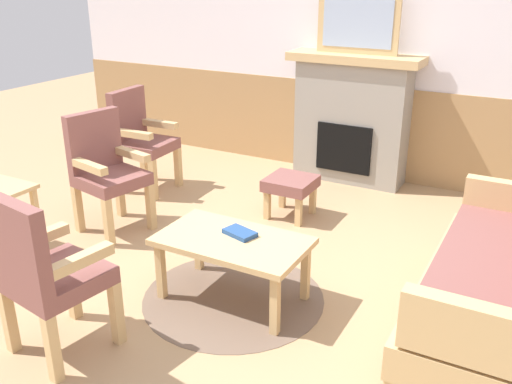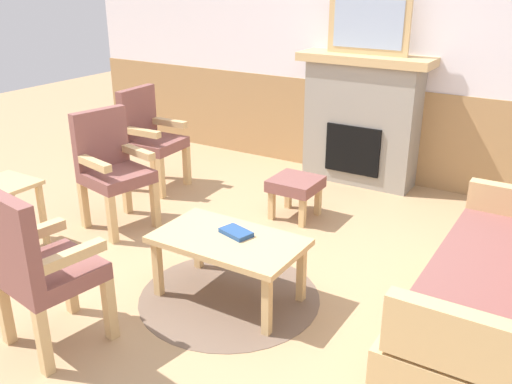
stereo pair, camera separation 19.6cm
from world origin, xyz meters
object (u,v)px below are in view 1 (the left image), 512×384
at_px(armchair_near_fireplace, 105,167).
at_px(footstool, 291,186).
at_px(armchair_front_left, 44,269).
at_px(framed_picture, 358,23).
at_px(book_on_table, 240,233).
at_px(armchair_by_window_left, 140,136).
at_px(coffee_table, 233,246).
at_px(fireplace, 352,118).
at_px(couch, 499,276).

bearing_deg(armchair_near_fireplace, footstool, 37.31).
bearing_deg(armchair_front_left, armchair_near_fireplace, 121.62).
xyz_separation_m(armchair_near_fireplace, armchair_front_left, (0.88, -1.42, 0.00)).
height_order(footstool, armchair_front_left, armchair_front_left).
relative_size(framed_picture, footstool, 2.00).
xyz_separation_m(book_on_table, armchair_by_window_left, (-1.84, 1.23, 0.08)).
height_order(armchair_near_fireplace, armchair_by_window_left, same).
bearing_deg(footstool, armchair_by_window_left, -176.94).
bearing_deg(book_on_table, footstool, 101.12).
bearing_deg(armchair_by_window_left, book_on_table, -33.87).
height_order(coffee_table, armchair_front_left, armchair_front_left).
bearing_deg(footstool, fireplace, 83.84).
height_order(couch, armchair_front_left, same).
relative_size(couch, footstool, 4.50).
relative_size(framed_picture, coffee_table, 0.83).
bearing_deg(armchair_by_window_left, armchair_front_left, -61.70).
distance_m(book_on_table, armchair_front_left, 1.21).
bearing_deg(framed_picture, footstool, -96.15).
height_order(fireplace, coffee_table, fireplace).
height_order(coffee_table, armchair_near_fireplace, armchair_near_fireplace).
height_order(fireplace, armchair_near_fireplace, fireplace).
bearing_deg(fireplace, footstool, -96.16).
bearing_deg(footstool, armchair_front_left, -98.53).
xyz_separation_m(fireplace, framed_picture, (0.00, 0.00, 0.91)).
distance_m(framed_picture, footstool, 1.72).
bearing_deg(footstool, coffee_table, -80.02).
bearing_deg(framed_picture, book_on_table, -86.85).
relative_size(footstool, armchair_near_fireplace, 0.41).
xyz_separation_m(framed_picture, armchair_by_window_left, (-1.70, -1.23, -1.02)).
height_order(book_on_table, footstool, book_on_table).
distance_m(footstool, armchair_near_fireplace, 1.57).
relative_size(footstool, armchair_front_left, 0.41).
bearing_deg(armchair_by_window_left, armchair_near_fireplace, -67.73).
relative_size(framed_picture, book_on_table, 3.81).
relative_size(armchair_by_window_left, armchair_front_left, 1.00).
height_order(coffee_table, footstool, coffee_table).
bearing_deg(footstool, armchair_near_fireplace, -142.69).
bearing_deg(framed_picture, armchair_by_window_left, -144.17).
bearing_deg(coffee_table, book_on_table, 77.36).
bearing_deg(fireplace, coffee_table, -87.27).
xyz_separation_m(coffee_table, armchair_near_fireplace, (-1.47, 0.45, 0.15)).
xyz_separation_m(fireplace, footstool, (-0.12, -1.14, -0.37)).
distance_m(framed_picture, couch, 2.95).
bearing_deg(book_on_table, framed_picture, 93.15).
height_order(couch, coffee_table, couch).
distance_m(coffee_table, armchair_near_fireplace, 1.55).
bearing_deg(framed_picture, coffee_table, -87.28).
relative_size(footstool, armchair_by_window_left, 0.41).
bearing_deg(footstool, book_on_table, -78.88).
distance_m(framed_picture, armchair_by_window_left, 2.34).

